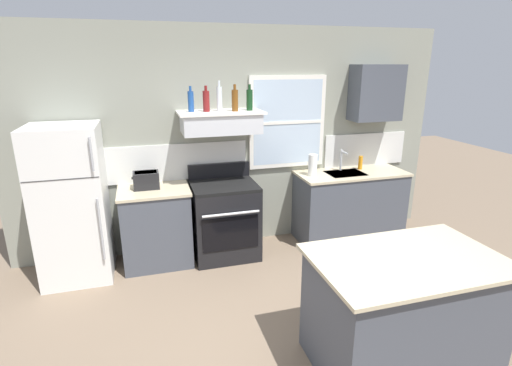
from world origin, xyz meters
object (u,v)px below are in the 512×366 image
object	(u,v)px
kitchen_island	(402,311)
stove_range	(225,219)
bottle_clear_tall	(219,98)
bottle_amber_wine	(235,100)
paper_towel_roll	(313,165)
dish_soap_bottle	(360,163)
bottle_blue_liqueur	(191,101)
bottle_dark_green_wine	(250,100)
toaster	(146,180)
refrigerator	(72,204)
bottle_red_label_wine	(206,101)

from	to	relation	value
kitchen_island	stove_range	bearing A→B (deg)	113.10
bottle_clear_tall	bottle_amber_wine	world-z (taller)	bottle_clear_tall
paper_towel_roll	dish_soap_bottle	distance (m)	0.74
bottle_amber_wine	paper_towel_roll	distance (m)	1.29
bottle_blue_liqueur	bottle_dark_green_wine	xyz separation A→B (m)	(0.66, -0.06, 0.00)
paper_towel_roll	kitchen_island	size ratio (longest dim) A/B	0.19
dish_soap_bottle	bottle_amber_wine	bearing A→B (deg)	-176.81
paper_towel_roll	kitchen_island	xyz separation A→B (m)	(-0.22, -2.20, -0.59)
toaster	dish_soap_bottle	size ratio (longest dim) A/B	1.65
refrigerator	bottle_clear_tall	distance (m)	1.96
bottle_clear_tall	kitchen_island	world-z (taller)	bottle_clear_tall
toaster	bottle_amber_wine	world-z (taller)	bottle_amber_wine
bottle_dark_green_wine	toaster	bearing A→B (deg)	179.35
kitchen_island	bottle_amber_wine	bearing A→B (deg)	109.09
refrigerator	toaster	bearing A→B (deg)	7.81
refrigerator	toaster	size ratio (longest dim) A/B	5.63
dish_soap_bottle	bottle_red_label_wine	bearing A→B (deg)	-178.75
bottle_clear_tall	paper_towel_roll	distance (m)	1.43
toaster	bottle_amber_wine	xyz separation A→B (m)	(1.03, -0.04, 0.86)
bottle_red_label_wine	bottle_amber_wine	world-z (taller)	bottle_amber_wine
bottle_dark_green_wine	paper_towel_roll	world-z (taller)	bottle_dark_green_wine
refrigerator	kitchen_island	size ratio (longest dim) A/B	1.20
bottle_red_label_wine	kitchen_island	world-z (taller)	bottle_red_label_wine
bottle_amber_wine	bottle_dark_green_wine	size ratio (longest dim) A/B	1.02
bottle_clear_tall	bottle_dark_green_wine	xyz separation A→B (m)	(0.34, -0.05, -0.02)
bottle_clear_tall	dish_soap_bottle	size ratio (longest dim) A/B	1.87
toaster	bottle_red_label_wine	xyz separation A→B (m)	(0.71, 0.01, 0.86)
bottle_red_label_wine	bottle_amber_wine	size ratio (longest dim) A/B	0.96
paper_towel_roll	dish_soap_bottle	bearing A→B (deg)	7.75
paper_towel_roll	bottle_dark_green_wine	bearing A→B (deg)	177.66
dish_soap_bottle	stove_range	bearing A→B (deg)	-175.82
bottle_blue_liqueur	paper_towel_roll	xyz separation A→B (m)	(1.47, -0.09, -0.82)
dish_soap_bottle	kitchen_island	xyz separation A→B (m)	(-0.96, -2.30, -0.54)
bottle_amber_wine	dish_soap_bottle	size ratio (longest dim) A/B	1.65
bottle_dark_green_wine	kitchen_island	xyz separation A→B (m)	(0.58, -2.23, -1.41)
toaster	stove_range	distance (m)	1.03
stove_range	bottle_blue_liqueur	xyz separation A→B (m)	(-0.32, 0.13, 1.40)
bottle_red_label_wine	dish_soap_bottle	xyz separation A→B (m)	(2.04, 0.04, -0.86)
bottle_clear_tall	stove_range	bearing A→B (deg)	-88.88
toaster	bottle_amber_wine	size ratio (longest dim) A/B	1.00
bottle_clear_tall	bottle_amber_wine	distance (m)	0.18
dish_soap_bottle	refrigerator	bearing A→B (deg)	-177.40
toaster	bottle_clear_tall	bearing A→B (deg)	2.20
toaster	kitchen_island	size ratio (longest dim) A/B	0.21
bottle_dark_green_wine	dish_soap_bottle	xyz separation A→B (m)	(1.54, 0.07, -0.87)
bottle_blue_liqueur	bottle_red_label_wine	bearing A→B (deg)	-12.32
bottle_blue_liqueur	bottle_amber_wine	xyz separation A→B (m)	(0.48, -0.09, 0.01)
stove_range	bottle_dark_green_wine	distance (m)	1.44
refrigerator	bottle_clear_tall	bearing A→B (deg)	4.87
bottle_amber_wine	dish_soap_bottle	world-z (taller)	bottle_amber_wine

